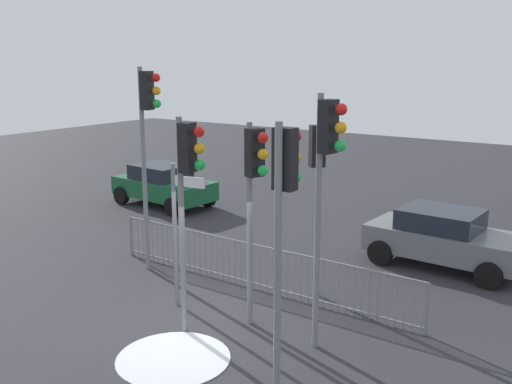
% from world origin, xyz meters
% --- Properties ---
extents(ground_plane, '(60.00, 60.00, 0.00)m').
position_xyz_m(ground_plane, '(0.00, 0.00, 0.00)').
color(ground_plane, '#2D2D33').
extents(traffic_light_mid_right, '(0.33, 0.57, 4.32)m').
position_xyz_m(traffic_light_mid_right, '(2.89, -1.21, 3.17)').
color(traffic_light_mid_right, slate).
rests_on(traffic_light_mid_right, ground).
extents(traffic_light_foreground_left, '(0.57, 0.35, 4.15)m').
position_xyz_m(traffic_light_foreground_left, '(0.27, -0.28, 3.05)').
color(traffic_light_foreground_left, slate).
rests_on(traffic_light_foreground_left, ground).
extents(traffic_light_foreground_right, '(0.48, 0.46, 3.89)m').
position_xyz_m(traffic_light_foreground_right, '(1.27, 2.80, 2.85)').
color(traffic_light_foreground_right, slate).
rests_on(traffic_light_foreground_right, ground).
extents(traffic_light_mid_left, '(0.57, 0.35, 4.61)m').
position_xyz_m(traffic_light_mid_left, '(2.65, 0.55, 3.37)').
color(traffic_light_mid_left, slate).
rests_on(traffic_light_mid_left, ground).
extents(traffic_light_rear_left, '(0.56, 0.37, 4.98)m').
position_xyz_m(traffic_light_rear_left, '(-2.80, 1.86, 3.64)').
color(traffic_light_rear_left, slate).
rests_on(traffic_light_rear_left, ground).
extents(traffic_light_rear_right, '(0.55, 0.37, 4.02)m').
position_xyz_m(traffic_light_rear_right, '(1.11, 0.65, 2.95)').
color(traffic_light_rear_right, slate).
rests_on(traffic_light_rear_right, ground).
extents(direction_sign_post, '(0.78, 0.17, 3.08)m').
position_xyz_m(direction_sign_post, '(-0.79, 0.58, 1.73)').
color(direction_sign_post, slate).
rests_on(direction_sign_post, ground).
extents(pedestrian_guard_railing, '(8.16, 0.25, 1.07)m').
position_xyz_m(pedestrian_guard_railing, '(-0.00, 2.25, 0.55)').
color(pedestrian_guard_railing, slate).
rests_on(pedestrian_guard_railing, ground).
extents(car_grey_mid, '(3.88, 2.09, 1.47)m').
position_xyz_m(car_grey_mid, '(3.13, 6.18, 0.77)').
color(car_grey_mid, slate).
rests_on(car_grey_mid, ground).
extents(car_green_trailing, '(3.93, 2.19, 1.47)m').
position_xyz_m(car_green_trailing, '(-7.14, 6.91, 0.77)').
color(car_green_trailing, '#195933').
rests_on(car_green_trailing, ground).
extents(snow_patch_kerb, '(2.02, 2.02, 0.01)m').
position_xyz_m(snow_patch_kerb, '(0.66, -1.23, 0.01)').
color(snow_patch_kerb, white).
rests_on(snow_patch_kerb, ground).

